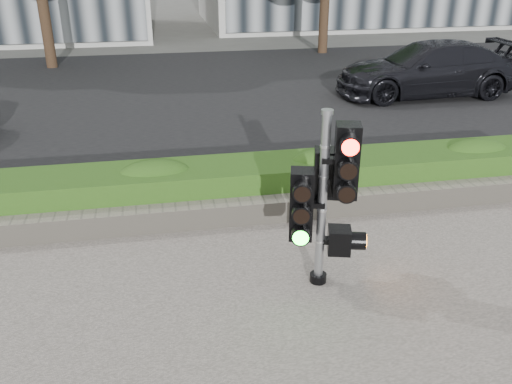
{
  "coord_description": "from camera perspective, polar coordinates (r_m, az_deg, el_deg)",
  "views": [
    {
      "loc": [
        -1.11,
        -5.26,
        3.81
      ],
      "look_at": [
        0.01,
        0.6,
        1.1
      ],
      "focal_mm": 38.0,
      "sensor_mm": 36.0,
      "label": 1
    }
  ],
  "objects": [
    {
      "name": "curb",
      "position": [
        9.28,
        -2.99,
        0.53
      ],
      "size": [
        60.0,
        0.25,
        0.12
      ],
      "primitive_type": "cube",
      "color": "gray",
      "rests_on": "ground"
    },
    {
      "name": "road",
      "position": [
        15.77,
        -6.54,
        10.31
      ],
      "size": [
        60.0,
        13.0,
        0.02
      ],
      "primitive_type": "cube",
      "color": "black",
      "rests_on": "ground"
    },
    {
      "name": "stone_wall",
      "position": [
        8.1,
        -1.77,
        -2.08
      ],
      "size": [
        12.0,
        0.32,
        0.34
      ],
      "primitive_type": "cube",
      "color": "gray",
      "rests_on": "sidewalk"
    },
    {
      "name": "car_dark",
      "position": [
        15.96,
        17.58,
        12.25
      ],
      "size": [
        5.02,
        2.06,
        1.45
      ],
      "primitive_type": "imported",
      "rotation": [
        0.0,
        0.0,
        -1.58
      ],
      "color": "black",
      "rests_on": "road"
    },
    {
      "name": "ground",
      "position": [
        6.59,
        0.94,
        -10.91
      ],
      "size": [
        120.0,
        120.0,
        0.0
      ],
      "primitive_type": "plane",
      "color": "#51514C",
      "rests_on": "ground"
    },
    {
      "name": "hedge",
      "position": [
        8.61,
        -2.47,
        0.83
      ],
      "size": [
        12.0,
        1.0,
        0.68
      ],
      "primitive_type": "cube",
      "color": "#508D2B",
      "rests_on": "sidewalk"
    },
    {
      "name": "traffic_signal",
      "position": [
        6.29,
        7.3,
        0.06
      ],
      "size": [
        0.8,
        0.65,
        2.19
      ],
      "rotation": [
        0.0,
        0.0,
        -0.26
      ],
      "color": "black",
      "rests_on": "sidewalk"
    }
  ]
}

